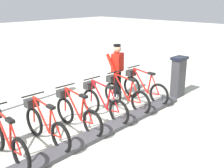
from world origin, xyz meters
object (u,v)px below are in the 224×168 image
Objects in this scene: payment_kiosk at (178,76)px; bike_docked_3 at (76,112)px; bike_docked_0 at (143,87)px; bike_docked_1 at (124,94)px; bike_docked_5 at (6,139)px; bike_docked_4 at (45,124)px; worker_near_rack at (117,68)px; bike_docked_2 at (102,102)px.

payment_kiosk is 0.74× the size of bike_docked_3.
bike_docked_0 is at bearing 61.61° from payment_kiosk.
bike_docked_1 is 1.00× the size of bike_docked_5.
worker_near_rack is (0.85, -3.28, 0.48)m from bike_docked_4.
bike_docked_1 is at bearing -90.00° from bike_docked_3.
bike_docked_3 is at bearing 90.00° from bike_docked_0.
bike_docked_4 is at bearing -90.00° from bike_docked_5.
bike_docked_4 is at bearing 90.00° from bike_docked_2.
bike_docked_2 is at bearing 78.51° from payment_kiosk.
payment_kiosk is at bearing -101.49° from bike_docked_2.
bike_docked_0 is 1.00× the size of bike_docked_5.
bike_docked_5 is (0.00, 4.39, 0.00)m from bike_docked_0.
bike_docked_0 is 2.63m from bike_docked_3.
bike_docked_3 is (0.00, 2.63, 0.00)m from bike_docked_0.
worker_near_rack reaches higher than bike_docked_0.
bike_docked_4 is at bearing 82.87° from payment_kiosk.
bike_docked_2 is (0.57, 2.81, -0.24)m from payment_kiosk.
worker_near_rack is (0.85, -4.16, 0.48)m from bike_docked_5.
bike_docked_5 is at bearing 90.00° from bike_docked_2.
worker_near_rack is at bearing 42.01° from payment_kiosk.
bike_docked_4 is at bearing 90.00° from bike_docked_1.
payment_kiosk reaches higher than bike_docked_5.
bike_docked_0 and bike_docked_4 have the same top height.
bike_docked_3 is (0.57, 3.69, -0.24)m from payment_kiosk.
bike_docked_2 is at bearing -90.00° from bike_docked_3.
bike_docked_5 is at bearing 84.01° from payment_kiosk.
worker_near_rack is (0.85, -1.53, 0.48)m from bike_docked_2.
bike_docked_4 is at bearing 90.00° from bike_docked_0.
bike_docked_1 is 1.00× the size of bike_docked_2.
bike_docked_1 is (0.00, 0.88, 0.00)m from bike_docked_0.
bike_docked_5 is (0.00, 0.88, 0.00)m from bike_docked_4.
payment_kiosk reaches higher than bike_docked_1.
bike_docked_1 is 1.04× the size of worker_near_rack.
payment_kiosk is at bearing -137.99° from worker_near_rack.
bike_docked_0 is 1.00× the size of bike_docked_3.
bike_docked_4 is (0.00, 1.75, 0.00)m from bike_docked_2.
payment_kiosk is 4.61m from bike_docked_4.
bike_docked_1 is at bearing -90.00° from bike_docked_2.
payment_kiosk is 1.23m from bike_docked_0.
bike_docked_0 is at bearing -90.00° from bike_docked_4.
bike_docked_4 is (0.00, 2.63, 0.00)m from bike_docked_1.
payment_kiosk is 1.93m from worker_near_rack.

